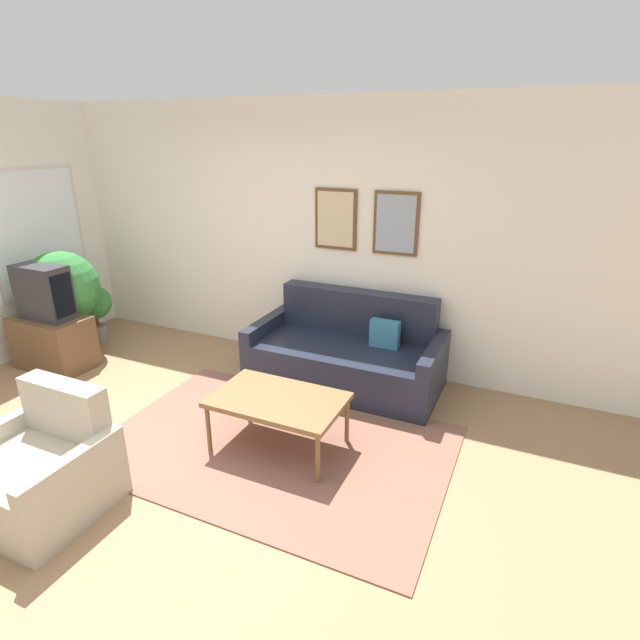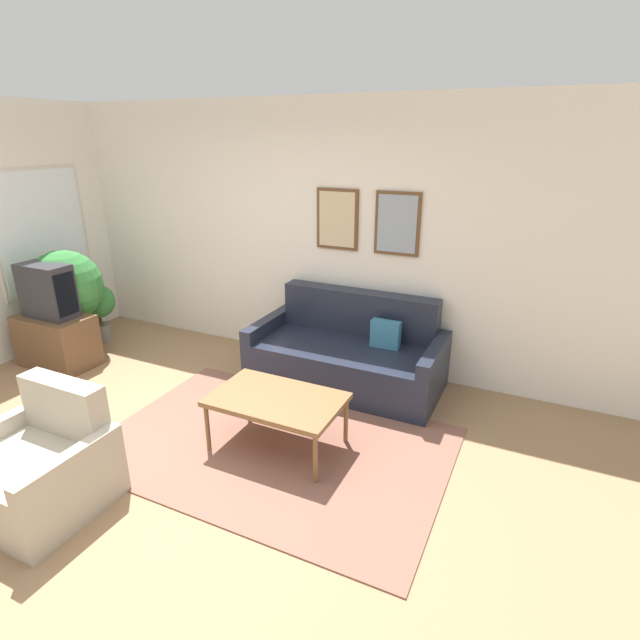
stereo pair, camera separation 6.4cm
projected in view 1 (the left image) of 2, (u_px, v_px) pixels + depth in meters
ground_plane at (151, 476)px, 3.65m from camera, size 16.00×16.00×0.00m
area_rug at (275, 446)px, 3.99m from camera, size 2.72×1.82×0.01m
wall_back at (299, 235)px, 5.25m from camera, size 8.00×0.09×2.70m
couch at (347, 355)px, 4.93m from camera, size 1.85×0.90×0.88m
coffee_table at (278, 402)px, 3.86m from camera, size 1.02×0.64×0.44m
tv_stand at (54, 342)px, 5.28m from camera, size 0.79×0.47×0.56m
tv at (44, 292)px, 5.08m from camera, size 0.57×0.28×0.56m
armchair at (41, 471)px, 3.28m from camera, size 0.85×0.76×0.80m
potted_plant_tall at (62, 289)px, 5.40m from camera, size 0.79×0.79×1.18m
potted_plant_by_window at (95, 307)px, 5.84m from camera, size 0.40×0.40×0.70m
potted_plant_small at (72, 314)px, 5.64m from camera, size 0.41×0.41×0.71m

